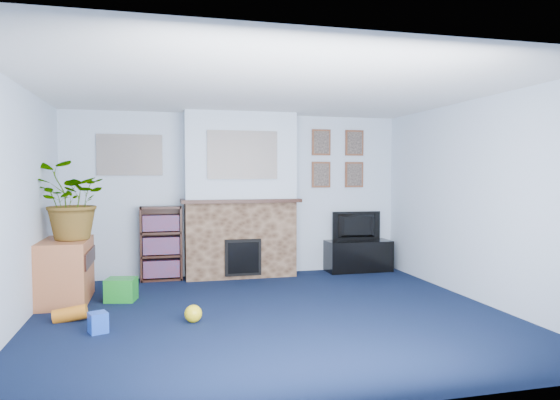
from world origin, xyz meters
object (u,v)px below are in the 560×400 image
object	(u,v)px
tv_stand	(358,257)
bookshelf	(161,245)
television	(358,226)
sideboard	(66,272)

from	to	relation	value
tv_stand	bookshelf	xyz separation A→B (m)	(-2.98, 0.08, 0.28)
television	bookshelf	world-z (taller)	bookshelf
tv_stand	bookshelf	world-z (taller)	bookshelf
bookshelf	sideboard	bearing A→B (deg)	-138.11
bookshelf	television	bearing A→B (deg)	-1.09
television	sideboard	bearing A→B (deg)	15.85
sideboard	tv_stand	bearing A→B (deg)	12.63
sideboard	bookshelf	bearing A→B (deg)	41.89
tv_stand	sideboard	xyz separation A→B (m)	(-4.09, -0.92, 0.12)
television	sideboard	world-z (taller)	television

